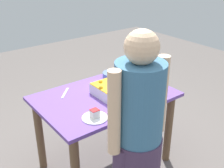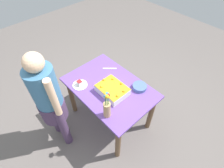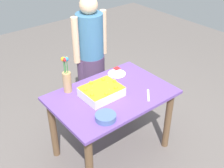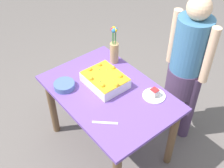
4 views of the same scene
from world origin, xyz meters
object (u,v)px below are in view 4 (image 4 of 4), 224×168
at_px(sheet_cake, 105,80).
at_px(flower_vase, 114,49).
at_px(serving_plate_with_slice, 154,94).
at_px(fruit_bowl, 64,85).
at_px(person_standing, 187,64).
at_px(cake_knife, 105,123).

relative_size(sheet_cake, flower_vase, 0.97).
xyz_separation_m(serving_plate_with_slice, fruit_bowl, (-0.56, -0.53, 0.01)).
distance_m(fruit_bowl, person_standing, 1.10).
distance_m(cake_knife, person_standing, 0.94).
xyz_separation_m(sheet_cake, fruit_bowl, (-0.18, -0.30, -0.02)).
bearing_deg(person_standing, sheet_cake, -27.48).
relative_size(flower_vase, fruit_bowl, 2.06).
height_order(serving_plate_with_slice, flower_vase, flower_vase).
xyz_separation_m(fruit_bowl, person_standing, (0.53, 0.96, 0.09)).
xyz_separation_m(flower_vase, person_standing, (0.55, 0.39, -0.03)).
relative_size(serving_plate_with_slice, cake_knife, 0.98).
relative_size(sheet_cake, person_standing, 0.24).
xyz_separation_m(sheet_cake, serving_plate_with_slice, (0.38, 0.23, -0.03)).
bearing_deg(fruit_bowl, cake_knife, 2.95).
height_order(cake_knife, fruit_bowl, fruit_bowl).
distance_m(cake_knife, fruit_bowl, 0.54).
xyz_separation_m(cake_knife, flower_vase, (-0.56, 0.54, 0.14)).
relative_size(fruit_bowl, person_standing, 0.12).
bearing_deg(cake_knife, person_standing, -136.16).
bearing_deg(sheet_cake, person_standing, 62.52).
xyz_separation_m(cake_knife, person_standing, (-0.01, 0.93, 0.11)).
distance_m(serving_plate_with_slice, flower_vase, 0.60).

